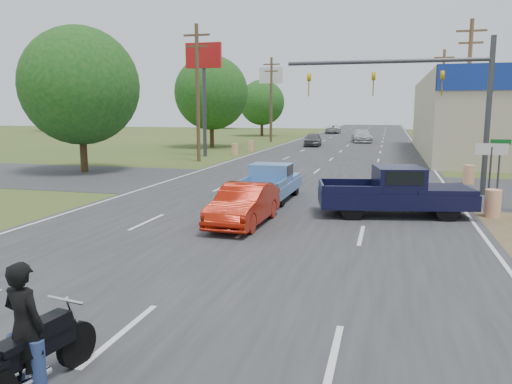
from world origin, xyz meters
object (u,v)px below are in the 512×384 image
(distant_car_grey, at_px, (313,140))
(rider, at_px, (25,334))
(distant_car_silver, at_px, (362,136))
(distant_car_white, at_px, (333,129))
(blue_pickup, at_px, (271,182))
(navy_pickup, at_px, (398,191))
(motorcycle, at_px, (24,363))
(red_convertible, at_px, (244,205))

(distant_car_grey, bearing_deg, rider, -89.74)
(distant_car_silver, relative_size, distant_car_white, 1.04)
(blue_pickup, distance_m, navy_pickup, 5.59)
(navy_pickup, relative_size, distant_car_grey, 1.35)
(distant_car_white, bearing_deg, rider, 92.36)
(motorcycle, relative_size, rider, 1.24)
(motorcycle, relative_size, navy_pickup, 0.39)
(red_convertible, distance_m, distant_car_silver, 45.69)
(distant_car_grey, distance_m, distant_car_silver, 9.34)
(navy_pickup, xyz_separation_m, distant_car_grey, (-8.25, 34.71, -0.18))
(red_convertible, height_order, blue_pickup, blue_pickup)
(blue_pickup, bearing_deg, rider, -87.97)
(motorcycle, height_order, distant_car_silver, distant_car_silver)
(motorcycle, xyz_separation_m, distant_car_white, (-4.42, 79.11, 0.22))
(navy_pickup, distance_m, distant_car_white, 66.36)
(rider, relative_size, distant_car_white, 0.34)
(navy_pickup, relative_size, distant_car_white, 1.10)
(motorcycle, height_order, distant_car_white, distant_car_white)
(navy_pickup, height_order, distant_car_silver, navy_pickup)
(blue_pickup, xyz_separation_m, distant_car_white, (-4.17, 63.66, -0.07))
(blue_pickup, xyz_separation_m, distant_car_grey, (-3.05, 32.68, -0.06))
(motorcycle, distance_m, navy_pickup, 14.31)
(motorcycle, relative_size, distant_car_white, 0.43)
(motorcycle, height_order, navy_pickup, navy_pickup)
(rider, distance_m, distant_car_white, 79.18)
(rider, relative_size, blue_pickup, 0.38)
(rider, bearing_deg, navy_pickup, -100.59)
(red_convertible, distance_m, rider, 10.48)
(distant_car_silver, bearing_deg, motorcycle, -99.69)
(rider, xyz_separation_m, distant_car_white, (-4.43, 79.05, -0.17))
(red_convertible, xyz_separation_m, distant_car_white, (-4.38, 68.57, 0.04))
(distant_car_white, bearing_deg, blue_pickup, 92.90)
(red_convertible, distance_m, distant_car_grey, 37.74)
(motorcycle, bearing_deg, distant_car_white, 102.93)
(motorcycle, bearing_deg, blue_pickup, 100.66)
(rider, height_order, distant_car_white, rider)
(motorcycle, bearing_deg, rider, 90.00)
(rider, relative_size, navy_pickup, 0.31)
(rider, distance_m, blue_pickup, 15.40)
(distant_car_grey, xyz_separation_m, distant_car_white, (-1.13, 30.98, -0.00))
(motorcycle, distance_m, rider, 0.39)
(rider, xyz_separation_m, blue_pickup, (-0.26, 15.39, -0.10))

